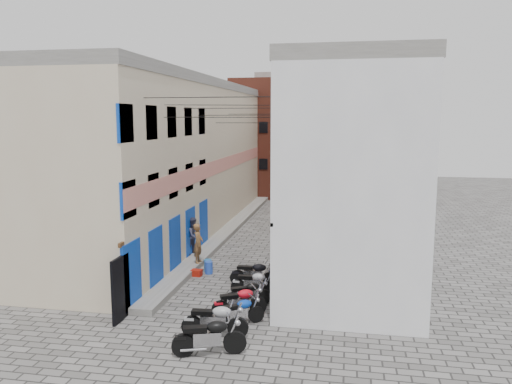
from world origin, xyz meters
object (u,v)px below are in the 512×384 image
Objects in this scene: motorcycle_g at (254,272)px; person_a at (198,243)px; motorcycle_c at (239,310)px; person_b at (194,236)px; motorcycle_d at (239,300)px; motorcycle_b at (215,318)px; motorcycle_e at (248,292)px; water_jug_near at (209,268)px; motorcycle_a at (209,335)px; red_crate at (196,273)px; motorcycle_f at (254,281)px; water_jug_far at (208,265)px.

motorcycle_g is 3.61m from person_a.
person_b reaches higher than motorcycle_c.
motorcycle_d is 1.08× the size of person_a.
motorcycle_e is at bearing 164.11° from motorcycle_b.
person_b is (-3.68, 6.46, 0.58)m from motorcycle_d.
water_jug_near is (-2.27, 1.24, -0.31)m from motorcycle_g.
motorcycle_a is 4.86× the size of red_crate.
motorcycle_g is at bearing -171.24° from motorcycle_f.
motorcycle_b is 1.17× the size of motorcycle_f.
water_jug_near is 1.22× the size of red_crate.
water_jug_far is (-2.58, 3.72, -0.25)m from motorcycle_e.
motorcycle_b is at bearing -39.04° from motorcycle_d.
motorcycle_f is 3.40m from red_crate.
motorcycle_a reaches higher than motorcycle_b.
motorcycle_d is 0.98× the size of motorcycle_g.
water_jug_near is at bearing 178.13° from motorcycle_a.
motorcycle_c is at bearing -133.01° from person_b.
motorcycle_b reaches higher than motorcycle_d.
water_jug_far is 1.21× the size of red_crate.
person_b reaches higher than motorcycle_a.
motorcycle_a is at bearing -140.84° from person_b.
motorcycle_c is 8.23m from person_b.
motorcycle_b reaches higher than motorcycle_g.
motorcycle_b is at bearing -139.16° from person_b.
motorcycle_a is 2.23m from motorcycle_c.
motorcycle_b reaches higher than motorcycle_c.
red_crate is (-2.87, 2.99, -0.38)m from motorcycle_e.
person_b reaches higher than motorcycle_g.
motorcycle_e is 3.31× the size of water_jug_near.
motorcycle_c reaches higher than red_crate.
motorcycle_d reaches higher than water_jug_near.
motorcycle_b is at bearing -4.92° from motorcycle_g.
water_jug_far is at bearing -135.53° from motorcycle_f.
person_b reaches higher than water_jug_far.
motorcycle_c and motorcycle_e have the same top height.
motorcycle_d is 4.97m from water_jug_near.
water_jug_far is at bearing 67.76° from red_crate.
red_crate is (-0.43, -0.42, -0.13)m from water_jug_near.
red_crate is (-2.54, 6.93, -0.49)m from motorcycle_a.
red_crate is (-2.94, 4.74, -0.38)m from motorcycle_c.
water_jug_near reaches higher than red_crate.
person_a is 3.33× the size of water_jug_near.
motorcycle_b is at bearing -72.11° from water_jug_far.
motorcycle_a is 3.99× the size of water_jug_near.
motorcycle_c is at bearing 151.93° from motorcycle_a.
motorcycle_g is (-0.17, 0.96, 0.06)m from motorcycle_f.
motorcycle_c is at bearing -64.12° from water_jug_near.
motorcycle_g is (-0.24, 3.92, 0.06)m from motorcycle_c.
person_b is at bearing -139.92° from motorcycle_f.
motorcycle_a is 6.11m from motorcycle_g.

